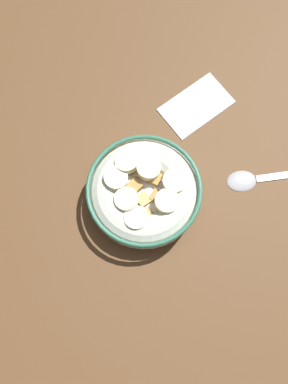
# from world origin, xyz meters

# --- Properties ---
(ground_plane) EXTENTS (1.34, 1.34, 0.02)m
(ground_plane) POSITION_xyz_m (0.00, 0.00, -0.01)
(ground_plane) COLOR brown
(cereal_bowl) EXTENTS (0.15, 0.15, 0.06)m
(cereal_bowl) POSITION_xyz_m (0.00, -0.00, 0.03)
(cereal_bowl) COLOR beige
(cereal_bowl) RESTS_ON ground_plane
(spoon) EXTENTS (0.15, 0.08, 0.01)m
(spoon) POSITION_xyz_m (-0.15, 0.06, 0.00)
(spoon) COLOR #A5A5AD
(spoon) RESTS_ON ground_plane
(folded_napkin) EXTENTS (0.11, 0.07, 0.00)m
(folded_napkin) POSITION_xyz_m (-0.14, -0.08, 0.00)
(folded_napkin) COLOR silver
(folded_napkin) RESTS_ON ground_plane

